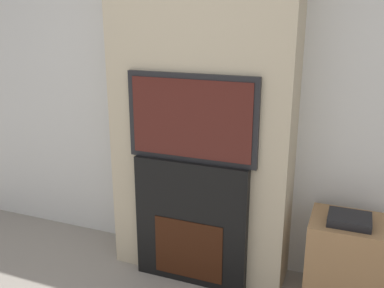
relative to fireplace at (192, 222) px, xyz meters
The scene contains 5 objects.
wall_back 0.99m from the fireplace, 90.00° to the left, with size 6.00×0.06×2.70m.
chimney_breast 0.93m from the fireplace, 90.00° to the left, with size 1.24×0.35×2.70m.
fireplace is the anchor object (origin of this frame).
television 0.73m from the fireplace, 90.00° to the right, with size 0.88×0.07×0.57m.
media_stand 1.01m from the fireplace, ahead, with size 0.46×0.39×0.65m.
Camera 1 is at (0.97, -0.82, 1.81)m, focal length 40.00 mm.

